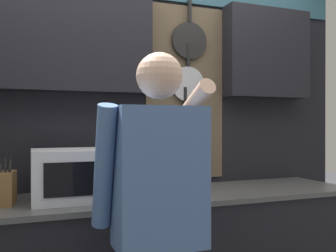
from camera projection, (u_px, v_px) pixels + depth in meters
name	position (u px, v px, depth m)	size (l,w,h in m)	color
back_wall_unit	(151.00, 99.00, 2.55)	(3.01, 0.20, 2.43)	black
microwave	(78.00, 175.00, 2.09)	(0.50, 0.35, 0.28)	silver
knife_block	(3.00, 188.00, 1.96)	(0.13, 0.16, 0.25)	brown
utensil_crock	(201.00, 178.00, 2.36)	(0.12, 0.12, 0.35)	white
person	(159.00, 207.00, 1.60)	(0.54, 0.61, 1.63)	#383842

